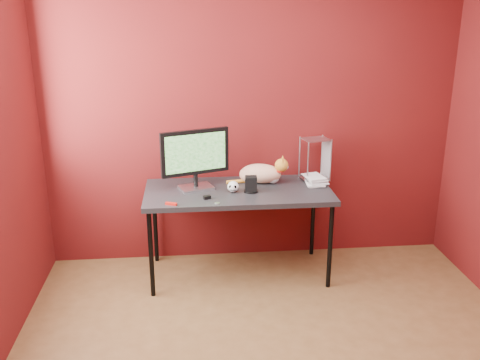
{
  "coord_description": "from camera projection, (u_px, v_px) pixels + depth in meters",
  "views": [
    {
      "loc": [
        -0.53,
        -2.68,
        2.18
      ],
      "look_at": [
        -0.16,
        1.15,
        0.91
      ],
      "focal_mm": 40.0,
      "sensor_mm": 36.0,
      "label": 1
    }
  ],
  "objects": [
    {
      "name": "black_gadget",
      "position": [
        207.0,
        197.0,
        4.1
      ],
      "size": [
        0.06,
        0.05,
        0.03
      ],
      "primitive_type": "cube",
      "rotation": [
        0.0,
        0.0,
        0.37
      ],
      "color": "black",
      "rests_on": "desk"
    },
    {
      "name": "room",
      "position": [
        291.0,
        150.0,
        2.81
      ],
      "size": [
        3.52,
        3.52,
        2.61
      ],
      "color": "brown",
      "rests_on": "ground"
    },
    {
      "name": "book_stack",
      "position": [
        309.0,
        138.0,
        4.32
      ],
      "size": [
        0.19,
        0.23,
        0.79
      ],
      "rotation": [
        0.0,
        0.0,
        0.15
      ],
      "color": "beige",
      "rests_on": "desk"
    },
    {
      "name": "washer",
      "position": [
        217.0,
        203.0,
        4.02
      ],
      "size": [
        0.04,
        0.04,
        0.0
      ],
      "primitive_type": "cylinder",
      "color": "#AEADB2",
      "rests_on": "desk"
    },
    {
      "name": "monitor",
      "position": [
        195.0,
        156.0,
        4.25
      ],
      "size": [
        0.54,
        0.26,
        0.49
      ],
      "rotation": [
        0.0,
        0.0,
        0.33
      ],
      "color": "#AEADB2",
      "rests_on": "desk"
    },
    {
      "name": "speaker",
      "position": [
        251.0,
        185.0,
        4.24
      ],
      "size": [
        0.11,
        0.11,
        0.13
      ],
      "rotation": [
        0.0,
        0.0,
        -0.07
      ],
      "color": "black",
      "rests_on": "desk"
    },
    {
      "name": "cat",
      "position": [
        261.0,
        173.0,
        4.45
      ],
      "size": [
        0.51,
        0.27,
        0.24
      ],
      "rotation": [
        0.0,
        0.0,
        -0.28
      ],
      "color": "#C66129",
      "rests_on": "desk"
    },
    {
      "name": "desk",
      "position": [
        238.0,
        196.0,
        4.32
      ],
      "size": [
        1.5,
        0.7,
        0.75
      ],
      "color": "black",
      "rests_on": "ground"
    },
    {
      "name": "pocket_knife",
      "position": [
        171.0,
        204.0,
        3.98
      ],
      "size": [
        0.09,
        0.06,
        0.02
      ],
      "primitive_type": "cube",
      "rotation": [
        0.0,
        0.0,
        -0.4
      ],
      "color": "#B0150D",
      "rests_on": "desk"
    },
    {
      "name": "skull_mug",
      "position": [
        233.0,
        187.0,
        4.24
      ],
      "size": [
        0.09,
        0.09,
        0.09
      ],
      "rotation": [
        0.0,
        0.0,
        -0.19
      ],
      "color": "silver",
      "rests_on": "desk"
    },
    {
      "name": "wire_rack",
      "position": [
        315.0,
        159.0,
        4.5
      ],
      "size": [
        0.24,
        0.21,
        0.36
      ],
      "rotation": [
        0.0,
        0.0,
        0.21
      ],
      "color": "#AEADB2",
      "rests_on": "desk"
    }
  ]
}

